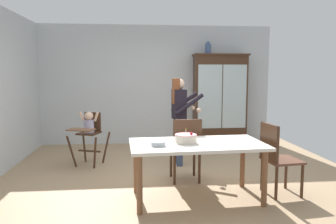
{
  "coord_description": "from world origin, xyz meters",
  "views": [
    {
      "loc": [
        -0.45,
        -4.88,
        1.62
      ],
      "look_at": [
        0.09,
        0.7,
        0.95
      ],
      "focal_mm": 34.86,
      "sensor_mm": 36.0,
      "label": 1
    }
  ],
  "objects_px": {
    "ceramic_vase": "(208,49)",
    "serving_bowl": "(158,144)",
    "dining_chair_far_side": "(186,146)",
    "china_cabinet": "(220,99)",
    "high_chair_with_toddler": "(89,129)",
    "dining_chair_right_end": "(275,154)",
    "dining_table": "(197,150)",
    "birthday_cake": "(186,138)",
    "adult_person": "(179,111)"
  },
  "relations": [
    {
      "from": "high_chair_with_toddler",
      "to": "dining_chair_far_side",
      "type": "height_order",
      "value": "dining_chair_far_side"
    },
    {
      "from": "china_cabinet",
      "to": "birthday_cake",
      "type": "xyz_separation_m",
      "value": [
        -1.27,
        -3.22,
        -0.24
      ]
    },
    {
      "from": "dining_table",
      "to": "dining_chair_far_side",
      "type": "bearing_deg",
      "value": 93.19
    },
    {
      "from": "china_cabinet",
      "to": "ceramic_vase",
      "type": "xyz_separation_m",
      "value": [
        -0.29,
        0.0,
        1.14
      ]
    },
    {
      "from": "china_cabinet",
      "to": "adult_person",
      "type": "xyz_separation_m",
      "value": [
        -1.14,
        -1.64,
        -0.06
      ]
    },
    {
      "from": "dining_table",
      "to": "birthday_cake",
      "type": "xyz_separation_m",
      "value": [
        -0.14,
        0.02,
        0.14
      ]
    },
    {
      "from": "dining_chair_far_side",
      "to": "dining_chair_right_end",
      "type": "xyz_separation_m",
      "value": [
        1.1,
        -0.61,
        0.0
      ]
    },
    {
      "from": "birthday_cake",
      "to": "ceramic_vase",
      "type": "bearing_deg",
      "value": 73.03
    },
    {
      "from": "ceramic_vase",
      "to": "adult_person",
      "type": "height_order",
      "value": "ceramic_vase"
    },
    {
      "from": "serving_bowl",
      "to": "dining_chair_right_end",
      "type": "xyz_separation_m",
      "value": [
        1.57,
        0.18,
        -0.21
      ]
    },
    {
      "from": "dining_chair_right_end",
      "to": "high_chair_with_toddler",
      "type": "bearing_deg",
      "value": 50.61
    },
    {
      "from": "china_cabinet",
      "to": "ceramic_vase",
      "type": "relative_size",
      "value": 7.59
    },
    {
      "from": "china_cabinet",
      "to": "high_chair_with_toddler",
      "type": "distance_m",
      "value": 3.14
    },
    {
      "from": "ceramic_vase",
      "to": "adult_person",
      "type": "bearing_deg",
      "value": -117.61
    },
    {
      "from": "dining_table",
      "to": "dining_chair_right_end",
      "type": "xyz_separation_m",
      "value": [
        1.06,
        0.05,
        -0.1
      ]
    },
    {
      "from": "serving_bowl",
      "to": "high_chair_with_toddler",
      "type": "bearing_deg",
      "value": 120.29
    },
    {
      "from": "ceramic_vase",
      "to": "dining_chair_right_end",
      "type": "bearing_deg",
      "value": -86.08
    },
    {
      "from": "adult_person",
      "to": "serving_bowl",
      "type": "height_order",
      "value": "adult_person"
    },
    {
      "from": "adult_person",
      "to": "serving_bowl",
      "type": "relative_size",
      "value": 8.5
    },
    {
      "from": "ceramic_vase",
      "to": "serving_bowl",
      "type": "distance_m",
      "value": 3.9
    },
    {
      "from": "ceramic_vase",
      "to": "dining_chair_far_side",
      "type": "distance_m",
      "value": 3.17
    },
    {
      "from": "birthday_cake",
      "to": "serving_bowl",
      "type": "bearing_deg",
      "value": -157.14
    },
    {
      "from": "adult_person",
      "to": "serving_bowl",
      "type": "xyz_separation_m",
      "value": [
        -0.49,
        -1.74,
        -0.2
      ]
    },
    {
      "from": "china_cabinet",
      "to": "dining_table",
      "type": "xyz_separation_m",
      "value": [
        -1.13,
        -3.25,
        -0.38
      ]
    },
    {
      "from": "china_cabinet",
      "to": "birthday_cake",
      "type": "bearing_deg",
      "value": -111.52
    },
    {
      "from": "dining_table",
      "to": "serving_bowl",
      "type": "height_order",
      "value": "serving_bowl"
    },
    {
      "from": "dining_table",
      "to": "serving_bowl",
      "type": "distance_m",
      "value": 0.53
    },
    {
      "from": "high_chair_with_toddler",
      "to": "adult_person",
      "type": "relative_size",
      "value": 0.62
    },
    {
      "from": "birthday_cake",
      "to": "dining_chair_right_end",
      "type": "distance_m",
      "value": 1.23
    },
    {
      "from": "high_chair_with_toddler",
      "to": "china_cabinet",
      "type": "bearing_deg",
      "value": 48.67
    },
    {
      "from": "high_chair_with_toddler",
      "to": "dining_chair_right_end",
      "type": "distance_m",
      "value": 3.16
    },
    {
      "from": "china_cabinet",
      "to": "high_chair_with_toddler",
      "type": "relative_size",
      "value": 2.16
    },
    {
      "from": "ceramic_vase",
      "to": "serving_bowl",
      "type": "height_order",
      "value": "ceramic_vase"
    },
    {
      "from": "high_chair_with_toddler",
      "to": "adult_person",
      "type": "height_order",
      "value": "adult_person"
    },
    {
      "from": "dining_table",
      "to": "adult_person",
      "type": "bearing_deg",
      "value": 90.46
    },
    {
      "from": "ceramic_vase",
      "to": "dining_chair_right_end",
      "type": "xyz_separation_m",
      "value": [
        0.22,
        -3.2,
        -1.61
      ]
    },
    {
      "from": "high_chair_with_toddler",
      "to": "adult_person",
      "type": "xyz_separation_m",
      "value": [
        1.58,
        -0.14,
        0.31
      ]
    },
    {
      "from": "china_cabinet",
      "to": "dining_chair_right_end",
      "type": "distance_m",
      "value": 3.23
    },
    {
      "from": "dining_chair_right_end",
      "to": "dining_chair_far_side",
      "type": "bearing_deg",
      "value": 54.02
    },
    {
      "from": "high_chair_with_toddler",
      "to": "serving_bowl",
      "type": "distance_m",
      "value": 2.17
    },
    {
      "from": "high_chair_with_toddler",
      "to": "dining_chair_right_end",
      "type": "height_order",
      "value": "dining_chair_right_end"
    },
    {
      "from": "dining_chair_far_side",
      "to": "birthday_cake",
      "type": "bearing_deg",
      "value": 78.87
    },
    {
      "from": "china_cabinet",
      "to": "adult_person",
      "type": "bearing_deg",
      "value": -124.97
    },
    {
      "from": "ceramic_vase",
      "to": "china_cabinet",
      "type": "bearing_deg",
      "value": -0.75
    },
    {
      "from": "birthday_cake",
      "to": "serving_bowl",
      "type": "relative_size",
      "value": 1.56
    },
    {
      "from": "adult_person",
      "to": "birthday_cake",
      "type": "xyz_separation_m",
      "value": [
        -0.13,
        -1.59,
        -0.17
      ]
    },
    {
      "from": "serving_bowl",
      "to": "dining_chair_far_side",
      "type": "height_order",
      "value": "dining_chair_far_side"
    },
    {
      "from": "dining_table",
      "to": "serving_bowl",
      "type": "relative_size",
      "value": 9.65
    },
    {
      "from": "china_cabinet",
      "to": "high_chair_with_toddler",
      "type": "height_order",
      "value": "china_cabinet"
    },
    {
      "from": "dining_table",
      "to": "dining_chair_far_side",
      "type": "distance_m",
      "value": 0.67
    }
  ]
}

